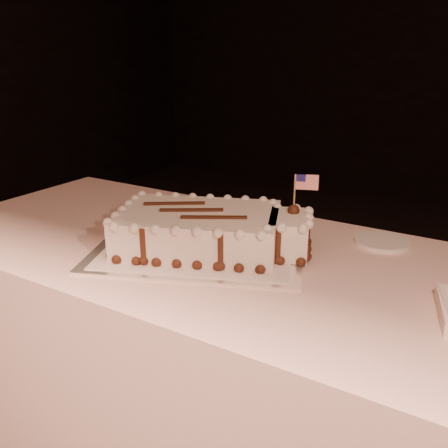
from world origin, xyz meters
The scene contains 5 objects.
banquet_table centered at (0.00, 0.60, 0.38)m, with size 2.40×0.80×0.75m, color beige.
cake_board centered at (-0.33, 0.57, 0.75)m, with size 0.57×0.43×0.01m, color white.
doily centered at (-0.33, 0.57, 0.76)m, with size 0.51×0.39×0.00m, color white.
sheet_cake centered at (-0.30, 0.59, 0.81)m, with size 0.56×0.43×0.21m.
side_plate centered at (0.09, 0.88, 0.76)m, with size 0.15×0.15×0.01m, color white.
Camera 1 is at (0.40, -0.48, 1.28)m, focal length 40.00 mm.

